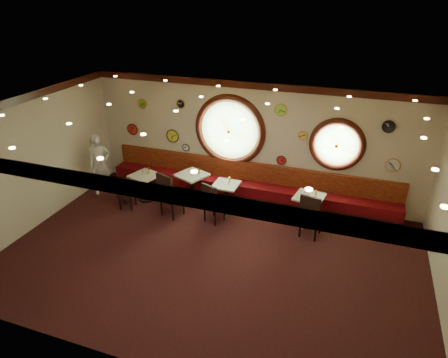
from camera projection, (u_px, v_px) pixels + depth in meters
floor at (212, 255)px, 8.77m from camera, size 9.00×6.00×0.00m
ceiling at (209, 114)px, 7.37m from camera, size 9.00×6.00×0.02m
wall_back at (251, 142)px, 10.62m from camera, size 9.00×0.02×3.20m
wall_front at (132, 285)px, 5.53m from camera, size 9.00×0.02×3.20m
wall_left at (33, 161)px, 9.42m from camera, size 0.02×6.00×3.20m
molding_back at (252, 85)px, 9.92m from camera, size 9.00×0.10×0.18m
molding_front at (122, 187)px, 4.91m from camera, size 9.00×0.10×0.18m
molding_left at (21, 99)px, 8.75m from camera, size 0.10×6.00×0.18m
banquette_base at (247, 196)px, 11.04m from camera, size 8.00×0.55×0.20m
banquette_seat at (247, 188)px, 10.93m from camera, size 8.00×0.55×0.30m
banquette_back at (250, 171)px, 10.94m from camera, size 8.00×0.10×0.55m
porthole_left_glass at (230, 130)px, 10.68m from camera, size 1.66×0.02×1.66m
porthole_left_frame at (230, 130)px, 10.67m from camera, size 1.98×0.18×1.98m
porthole_left_ring at (229, 131)px, 10.65m from camera, size 1.61×0.03×1.61m
porthole_right_glass at (337, 144)px, 9.87m from camera, size 1.10×0.02×1.10m
porthole_right_frame at (337, 145)px, 9.85m from camera, size 1.38×0.18×1.38m
porthole_right_ring at (337, 145)px, 9.83m from camera, size 1.09×0.03×1.09m
wall_clock_0 at (281, 110)px, 9.94m from camera, size 0.30×0.03×0.30m
wall_clock_1 at (281, 160)px, 10.50m from camera, size 0.24×0.03×0.24m
wall_clock_2 at (173, 136)px, 11.32m from camera, size 0.36×0.03×0.36m
wall_clock_3 at (181, 104)px, 10.81m from camera, size 0.24×0.03×0.24m
wall_clock_4 at (393, 165)px, 9.59m from camera, size 0.34×0.03×0.34m
wall_clock_5 at (303, 135)px, 10.03m from camera, size 0.22×0.03×0.22m
wall_clock_6 at (142, 104)px, 11.21m from camera, size 0.26×0.03×0.26m
wall_clock_7 at (186, 147)px, 11.33m from camera, size 0.20×0.03×0.20m
wall_clock_8 at (133, 129)px, 11.68m from camera, size 0.32×0.03×0.32m
wall_clock_9 at (389, 126)px, 9.25m from camera, size 0.28×0.03×0.28m
table_a at (145, 184)px, 10.85m from camera, size 0.86×0.86×0.75m
table_b at (192, 184)px, 10.82m from camera, size 0.93×0.93×0.79m
table_c at (226, 193)px, 10.46m from camera, size 0.65×0.65×0.71m
table_d at (308, 206)px, 9.79m from camera, size 0.78×0.78×0.74m
chair_a at (125, 191)px, 10.36m from camera, size 0.46×0.46×0.58m
chair_b at (168, 192)px, 9.95m from camera, size 0.64×0.64×0.75m
chair_c at (212, 201)px, 9.74m from camera, size 0.57×0.57×0.66m
chair_d at (310, 213)px, 9.13m from camera, size 0.55×0.55×0.70m
condiment_a_salt at (142, 172)px, 10.82m from camera, size 0.03×0.03×0.09m
condiment_b_salt at (189, 172)px, 10.73m from camera, size 0.03×0.03×0.09m
condiment_c_salt at (223, 181)px, 10.39m from camera, size 0.03×0.03×0.09m
condiment_d_salt at (305, 192)px, 9.78m from camera, size 0.04×0.04×0.10m
condiment_a_pepper at (147, 173)px, 10.71m from camera, size 0.03×0.03×0.09m
condiment_b_pepper at (192, 174)px, 10.60m from camera, size 0.03×0.03×0.10m
condiment_c_pepper at (228, 183)px, 10.30m from camera, size 0.04×0.04×0.10m
condiment_d_pepper at (309, 196)px, 9.59m from camera, size 0.03×0.03×0.10m
condiment_a_bottle at (149, 170)px, 10.79m from camera, size 0.05×0.05×0.17m
condiment_b_bottle at (199, 171)px, 10.71m from camera, size 0.05×0.05×0.15m
condiment_c_bottle at (229, 180)px, 10.38m from camera, size 0.05×0.05×0.16m
condiment_d_bottle at (316, 193)px, 9.63m from camera, size 0.05×0.05×0.16m
waiter at (100, 164)px, 11.08m from camera, size 0.72×0.75×1.72m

